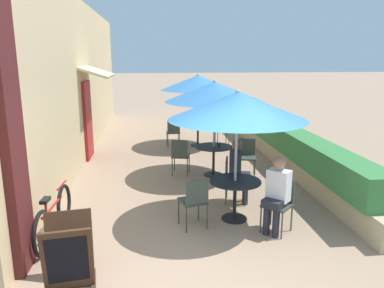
% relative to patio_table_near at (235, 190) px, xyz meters
% --- Properties ---
extents(ground_plane, '(120.00, 120.00, 0.00)m').
position_rel_patio_table_near_xyz_m(ground_plane, '(-0.72, -1.80, -0.54)').
color(ground_plane, '#9E7F66').
extents(cafe_facade_wall, '(0.98, 13.88, 4.20)m').
position_rel_patio_table_near_xyz_m(cafe_facade_wall, '(-3.26, 5.01, 1.55)').
color(cafe_facade_wall, '#D6B784').
rests_on(cafe_facade_wall, ground_plane).
extents(planter_hedge, '(0.60, 12.88, 1.01)m').
position_rel_patio_table_near_xyz_m(planter_hedge, '(2.03, 5.04, -0.00)').
color(planter_hedge, tan).
rests_on(planter_hedge, ground_plane).
extents(patio_table_near, '(0.88, 0.88, 0.70)m').
position_rel_patio_table_near_xyz_m(patio_table_near, '(0.00, 0.00, 0.00)').
color(patio_table_near, black).
rests_on(patio_table_near, ground_plane).
extents(patio_umbrella_near, '(2.27, 2.27, 2.24)m').
position_rel_patio_table_near_xyz_m(patio_umbrella_near, '(0.00, -0.00, 1.43)').
color(patio_umbrella_near, '#B7B7BC').
rests_on(patio_umbrella_near, ground_plane).
extents(cafe_chair_near_left, '(0.49, 0.49, 0.87)m').
position_rel_patio_table_near_xyz_m(cafe_chair_near_left, '(0.12, 0.77, -0.02)').
color(cafe_chair_near_left, '#384238').
rests_on(cafe_chair_near_left, ground_plane).
extents(seated_patron_near_left, '(0.47, 0.41, 1.25)m').
position_rel_patio_table_near_xyz_m(seated_patron_near_left, '(0.23, 0.75, 0.15)').
color(seated_patron_near_left, '#23232D').
rests_on(seated_patron_near_left, ground_plane).
extents(cafe_chair_near_right, '(0.49, 0.49, 0.87)m').
position_rel_patio_table_near_xyz_m(cafe_chair_near_right, '(-0.73, -0.28, -0.02)').
color(cafe_chair_near_right, '#384238').
rests_on(cafe_chair_near_right, ground_plane).
extents(cafe_chair_near_back, '(0.57, 0.57, 0.87)m').
position_rel_patio_table_near_xyz_m(cafe_chair_near_back, '(0.61, -0.49, -0.02)').
color(cafe_chair_near_back, '#384238').
rests_on(cafe_chair_near_back, ground_plane).
extents(seated_patron_near_back, '(0.51, 0.51, 1.25)m').
position_rel_patio_table_near_xyz_m(seated_patron_near_back, '(0.53, -0.57, 0.15)').
color(seated_patron_near_back, '#23232D').
rests_on(seated_patron_near_back, ground_plane).
extents(patio_table_mid, '(0.88, 0.88, 0.70)m').
position_rel_patio_table_near_xyz_m(patio_table_mid, '(0.05, 2.47, 0.00)').
color(patio_table_mid, black).
rests_on(patio_table_mid, ground_plane).
extents(patio_umbrella_mid, '(2.27, 2.27, 2.24)m').
position_rel_patio_table_near_xyz_m(patio_umbrella_mid, '(0.05, 2.47, 1.43)').
color(patio_umbrella_mid, '#B7B7BC').
rests_on(patio_umbrella_mid, ground_plane).
extents(cafe_chair_mid_left, '(0.48, 0.48, 0.87)m').
position_rel_patio_table_near_xyz_m(cafe_chair_mid_left, '(0.82, 2.38, -0.02)').
color(cafe_chair_mid_left, '#384238').
rests_on(cafe_chair_mid_left, ground_plane).
extents(cafe_chair_mid_right, '(0.48, 0.48, 0.87)m').
position_rel_patio_table_near_xyz_m(cafe_chair_mid_right, '(-0.73, 2.57, -0.02)').
color(cafe_chair_mid_right, '#384238').
rests_on(cafe_chair_mid_right, ground_plane).
extents(coffee_cup_mid, '(0.07, 0.07, 0.09)m').
position_rel_patio_table_near_xyz_m(coffee_cup_mid, '(0.15, 2.42, 0.21)').
color(coffee_cup_mid, '#232328').
rests_on(coffee_cup_mid, patio_table_mid).
extents(patio_table_far, '(0.88, 0.88, 0.70)m').
position_rel_patio_table_near_xyz_m(patio_table_far, '(0.05, 5.50, 0.00)').
color(patio_table_far, black).
rests_on(patio_table_far, ground_plane).
extents(patio_umbrella_far, '(2.27, 2.27, 2.24)m').
position_rel_patio_table_near_xyz_m(patio_umbrella_far, '(0.05, 5.50, 1.43)').
color(patio_umbrella_far, '#B7B7BC').
rests_on(patio_umbrella_far, ground_plane).
extents(cafe_chair_far_left, '(0.42, 0.42, 0.87)m').
position_rel_patio_table_near_xyz_m(cafe_chair_far_left, '(0.83, 5.61, -0.02)').
color(cafe_chair_far_left, '#384238').
rests_on(cafe_chair_far_left, ground_plane).
extents(cafe_chair_far_right, '(0.42, 0.42, 0.87)m').
position_rel_patio_table_near_xyz_m(cafe_chair_far_right, '(-0.72, 5.39, -0.02)').
color(cafe_chair_far_right, '#384238').
rests_on(cafe_chair_far_right, ground_plane).
extents(coffee_cup_far, '(0.07, 0.07, 0.09)m').
position_rel_patio_table_near_xyz_m(coffee_cup_far, '(0.14, 5.59, 0.21)').
color(coffee_cup_far, teal).
rests_on(coffee_cup_far, patio_table_far).
extents(bicycle_leaning, '(0.18, 1.74, 0.75)m').
position_rel_patio_table_near_xyz_m(bicycle_leaning, '(-2.92, -0.34, -0.19)').
color(bicycle_leaning, black).
rests_on(bicycle_leaning, ground_plane).
extents(menu_board, '(0.66, 0.71, 0.86)m').
position_rel_patio_table_near_xyz_m(menu_board, '(-2.43, -1.64, -0.12)').
color(menu_board, '#422819').
rests_on(menu_board, ground_plane).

